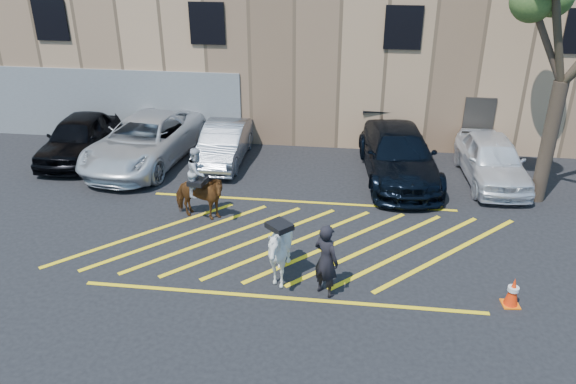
# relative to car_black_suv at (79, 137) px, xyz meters

# --- Properties ---
(ground) EXTENTS (90.00, 90.00, 0.00)m
(ground) POSITION_rel_car_black_suv_xyz_m (8.53, -4.89, -0.79)
(ground) COLOR black
(ground) RESTS_ON ground
(car_black_suv) EXTENTS (2.02, 4.68, 1.57)m
(car_black_suv) POSITION_rel_car_black_suv_xyz_m (0.00, 0.00, 0.00)
(car_black_suv) COLOR black
(car_black_suv) RESTS_ON ground
(car_white_pickup) EXTENTS (3.51, 6.28, 1.66)m
(car_white_pickup) POSITION_rel_car_black_suv_xyz_m (2.58, -0.14, 0.04)
(car_white_pickup) COLOR silver
(car_white_pickup) RESTS_ON ground
(car_silver_sedan) EXTENTS (1.48, 4.19, 1.38)m
(car_silver_sedan) POSITION_rel_car_black_suv_xyz_m (5.37, 0.30, -0.10)
(car_silver_sedan) COLOR gray
(car_silver_sedan) RESTS_ON ground
(car_blue_suv) EXTENTS (2.92, 5.88, 1.64)m
(car_blue_suv) POSITION_rel_car_black_suv_xyz_m (11.56, -0.32, 0.03)
(car_blue_suv) COLOR black
(car_blue_suv) RESTS_ON ground
(car_white_suv) EXTENTS (2.09, 4.60, 1.53)m
(car_white_suv) POSITION_rel_car_black_suv_xyz_m (14.65, -0.28, -0.02)
(car_white_suv) COLOR white
(car_white_suv) RESTS_ON ground
(handler) EXTENTS (0.80, 0.75, 1.83)m
(handler) POSITION_rel_car_black_suv_xyz_m (9.55, -7.36, 0.13)
(handler) COLOR black
(handler) RESTS_ON ground
(warehouse) EXTENTS (32.42, 10.20, 7.30)m
(warehouse) POSITION_rel_car_black_suv_xyz_m (8.51, 7.10, 2.86)
(warehouse) COLOR tan
(warehouse) RESTS_ON ground
(hatching_zone) EXTENTS (12.60, 5.12, 0.01)m
(hatching_zone) POSITION_rel_car_black_suv_xyz_m (8.53, -5.19, -0.78)
(hatching_zone) COLOR yellow
(hatching_zone) RESTS_ON ground
(mounted_bay) EXTENTS (1.78, 1.03, 2.22)m
(mounted_bay) POSITION_rel_car_black_suv_xyz_m (5.64, -4.11, 0.11)
(mounted_bay) COLOR brown
(mounted_bay) RESTS_ON ground
(saddled_white) EXTENTS (2.09, 2.09, 1.72)m
(saddled_white) POSITION_rel_car_black_suv_xyz_m (8.42, -6.99, 0.08)
(saddled_white) COLOR silver
(saddled_white) RESTS_ON ground
(traffic_cone) EXTENTS (0.41, 0.41, 0.73)m
(traffic_cone) POSITION_rel_car_black_suv_xyz_m (13.81, -7.29, -0.42)
(traffic_cone) COLOR #FF660A
(traffic_cone) RESTS_ON ground
(tree) EXTENTS (3.99, 4.37, 7.31)m
(tree) POSITION_rel_car_black_suv_xyz_m (15.86, -1.57, 4.91)
(tree) COLOR #433728
(tree) RESTS_ON ground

